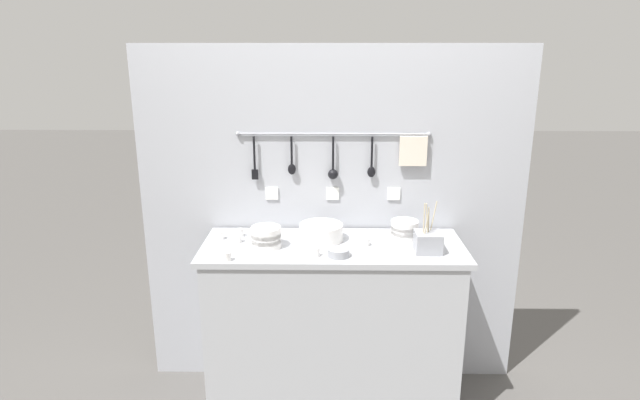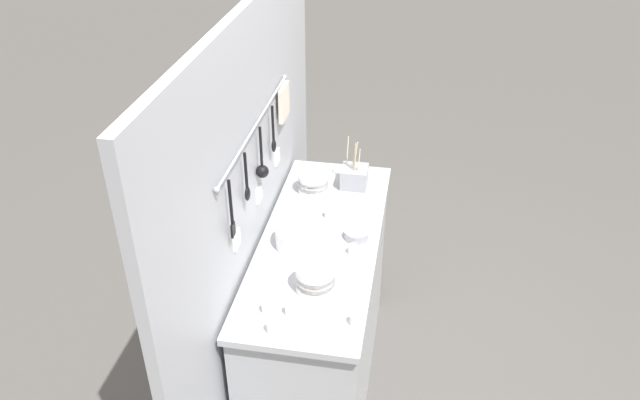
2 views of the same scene
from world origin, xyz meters
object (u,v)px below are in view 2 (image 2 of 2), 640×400
cup_edge_near (272,327)px  cup_front_right (329,213)px  cutlery_caddy (354,176)px  plate_stack (302,237)px  bowl_stack_tall_left (313,183)px  cup_mid_row (267,307)px  steel_mixing_bowl (356,235)px  cup_beside_plates (355,320)px  cup_edge_far (290,310)px  cup_back_right (353,249)px  bowl_stack_wide_centre (315,278)px  cup_by_caddy (322,175)px

cup_edge_near → cup_front_right: bearing=-6.2°
cutlery_caddy → plate_stack: bearing=163.5°
bowl_stack_tall_left → cup_front_right: bowl_stack_tall_left is taller
bowl_stack_tall_left → cup_front_right: size_ratio=3.37×
cup_mid_row → bowl_stack_tall_left: bearing=-0.8°
plate_stack → cup_edge_near: size_ratio=5.32×
cup_mid_row → plate_stack: bearing=-6.2°
steel_mixing_bowl → cup_edge_near: 0.67m
plate_stack → cup_front_right: bearing=-18.9°
cutlery_caddy → cup_edge_near: 1.09m
steel_mixing_bowl → cup_beside_plates: 0.54m
cup_edge_far → cup_edge_near: same height
plate_stack → cup_edge_far: plate_stack is taller
cup_back_right → cup_front_right: bearing=29.9°
cup_front_right → cup_back_right: 0.30m
plate_stack → cup_back_right: size_ratio=5.32×
bowl_stack_tall_left → cup_edge_near: size_ratio=3.37×
bowl_stack_wide_centre → cutlery_caddy: 0.82m
bowl_stack_wide_centre → cup_mid_row: bowl_stack_wide_centre is taller
cup_by_caddy → cup_edge_far: bearing=-176.8°
bowl_stack_wide_centre → cup_edge_near: 0.29m
bowl_stack_wide_centre → cup_mid_row: bearing=135.8°
plate_stack → cup_back_right: plate_stack is taller
steel_mixing_bowl → cup_edge_near: bearing=159.8°
bowl_stack_wide_centre → cup_front_right: size_ratio=3.54×
bowl_stack_tall_left → plate_stack: bowl_stack_tall_left is taller
cup_edge_near → cup_beside_plates: bearing=-72.9°
cup_edge_near → plate_stack: bearing=-0.5°
cup_mid_row → cup_beside_plates: 0.34m
cup_front_right → cup_edge_far: bearing=176.7°
cup_front_right → cup_mid_row: bearing=169.3°
cup_front_right → cup_by_caddy: bearing=15.3°
cutlery_caddy → cup_beside_plates: (-0.99, -0.13, -0.03)m
cutlery_caddy → cup_by_caddy: (0.04, 0.17, -0.03)m
steel_mixing_bowl → bowl_stack_wide_centre: bearing=162.3°
cup_edge_far → cup_by_caddy: bearing=3.2°
plate_stack → bowl_stack_wide_centre: bearing=-158.7°
bowl_stack_wide_centre → plate_stack: bowl_stack_wide_centre is taller
cup_beside_plates → cup_edge_far: bearing=87.4°
bowl_stack_tall_left → steel_mixing_bowl: 0.45m
bowl_stack_tall_left → cup_edge_near: bowl_stack_tall_left is taller
bowl_stack_wide_centre → cup_back_right: 0.28m
bowl_stack_wide_centre → bowl_stack_tall_left: bearing=11.3°
cup_back_right → cup_edge_near: same height
steel_mixing_bowl → cutlery_caddy: cutlery_caddy is taller
bowl_stack_tall_left → cup_edge_far: 0.89m
cup_edge_far → cup_by_caddy: size_ratio=1.00×
bowl_stack_tall_left → cup_mid_row: 0.89m
bowl_stack_wide_centre → cup_edge_far: bowl_stack_wide_centre is taller
plate_stack → steel_mixing_bowl: plate_stack is taller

